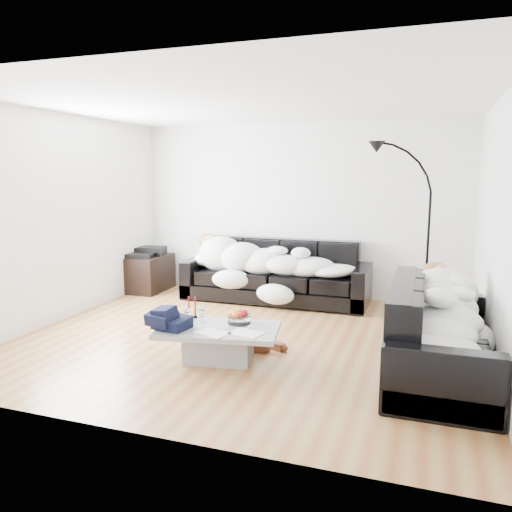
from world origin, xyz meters
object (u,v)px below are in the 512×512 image
(sleeper_right, at_px, (442,307))
(coffee_table, at_px, (219,344))
(sofa_right, at_px, (441,330))
(candle_left, at_px, (189,308))
(candle_right, at_px, (195,308))
(stereo, at_px, (147,252))
(sofa_back, at_px, (276,271))
(sleeper_back, at_px, (275,258))
(wine_glass_c, at_px, (202,320))
(shoes, at_px, (264,347))
(fruit_bowl, at_px, (239,316))
(av_cabinet, at_px, (148,273))
(wine_glass_b, at_px, (187,316))
(wine_glass_a, at_px, (202,314))
(floor_lamp, at_px, (428,242))

(sleeper_right, relative_size, coffee_table, 1.52)
(sofa_right, distance_m, sleeper_right, 0.22)
(sofa_right, distance_m, candle_left, 2.49)
(coffee_table, xyz_separation_m, candle_right, (-0.36, 0.23, 0.28))
(candle_right, bearing_deg, stereo, 130.73)
(sofa_back, height_order, sleeper_back, sofa_back)
(wine_glass_c, bearing_deg, shoes, 42.65)
(sleeper_back, xyz_separation_m, candle_right, (-0.20, -2.22, -0.19))
(fruit_bowl, bearing_deg, sleeper_right, 5.44)
(sofa_back, relative_size, shoes, 6.74)
(candle_right, bearing_deg, coffee_table, -32.42)
(av_cabinet, xyz_separation_m, stereo, (0.00, 0.00, 0.35))
(sofa_back, relative_size, sleeper_right, 1.50)
(sleeper_back, relative_size, wine_glass_b, 13.54)
(sleeper_right, bearing_deg, av_cabinet, 64.41)
(sofa_right, height_order, shoes, sofa_right)
(sofa_back, bearing_deg, candle_left, -96.20)
(candle_left, bearing_deg, sofa_back, 83.80)
(sofa_back, relative_size, wine_glass_a, 15.80)
(sofa_right, relative_size, wine_glass_a, 12.30)
(coffee_table, height_order, av_cabinet, av_cabinet)
(sofa_back, distance_m, wine_glass_b, 2.49)
(fruit_bowl, xyz_separation_m, candle_right, (-0.51, 0.03, 0.04))
(wine_glass_c, bearing_deg, stereo, 130.46)
(candle_left, bearing_deg, candle_right, 35.82)
(coffee_table, relative_size, wine_glass_c, 7.88)
(sleeper_back, bearing_deg, av_cabinet, 179.57)
(shoes, height_order, floor_lamp, floor_lamp)
(wine_glass_c, xyz_separation_m, candle_left, (-0.26, 0.23, 0.04))
(av_cabinet, height_order, floor_lamp, floor_lamp)
(wine_glass_c, height_order, candle_right, candle_right)
(sleeper_back, bearing_deg, sofa_right, -42.82)
(wine_glass_a, relative_size, floor_lamp, 0.09)
(candle_right, bearing_deg, sleeper_right, 3.51)
(candle_left, relative_size, av_cabinet, 0.28)
(candle_left, bearing_deg, sofa_right, 4.32)
(wine_glass_a, relative_size, shoes, 0.43)
(sleeper_back, relative_size, floor_lamp, 1.14)
(candle_left, height_order, floor_lamp, floor_lamp)
(fruit_bowl, relative_size, wine_glass_b, 1.41)
(sleeper_back, height_order, coffee_table, sleeper_back)
(sleeper_back, relative_size, wine_glass_a, 13.37)
(coffee_table, bearing_deg, wine_glass_c, -166.87)
(sofa_back, relative_size, fruit_bowl, 11.34)
(wine_glass_a, height_order, wine_glass_c, wine_glass_a)
(sofa_back, height_order, coffee_table, sofa_back)
(sleeper_back, xyz_separation_m, sleeper_right, (2.23, -2.07, -0.01))
(candle_right, bearing_deg, wine_glass_b, -85.41)
(fruit_bowl, xyz_separation_m, wine_glass_c, (-0.30, -0.23, 0.00))
(wine_glass_c, relative_size, candle_right, 0.67)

